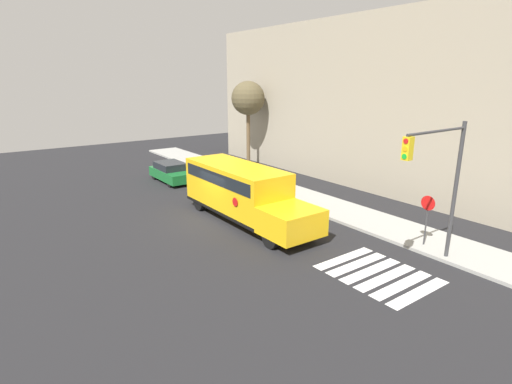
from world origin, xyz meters
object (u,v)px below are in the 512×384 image
object	(u,v)px
school_bus	(242,190)
tree_near_sidewalk	(248,99)
stop_sign	(427,214)
traffic_light	(442,174)
parked_car	(172,172)

from	to	relation	value
school_bus	tree_near_sidewalk	bearing A→B (deg)	143.60
stop_sign	tree_near_sidewalk	world-z (taller)	tree_near_sidewalk
traffic_light	parked_car	bearing A→B (deg)	-172.47
school_bus	stop_sign	size ratio (longest dim) A/B	3.75
parked_car	stop_sign	distance (m)	18.30
stop_sign	tree_near_sidewalk	size ratio (longest dim) A/B	0.34
parked_car	stop_sign	bearing A→B (deg)	12.80
parked_car	traffic_light	distance (m)	19.50
traffic_light	tree_near_sidewalk	xyz separation A→B (m)	(-20.22, 5.17, 1.85)
parked_car	tree_near_sidewalk	world-z (taller)	tree_near_sidewalk
traffic_light	school_bus	bearing A→B (deg)	-161.96
school_bus	traffic_light	world-z (taller)	traffic_light
traffic_light	tree_near_sidewalk	bearing A→B (deg)	165.66
school_bus	stop_sign	world-z (taller)	school_bus
stop_sign	parked_car	bearing A→B (deg)	-167.20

